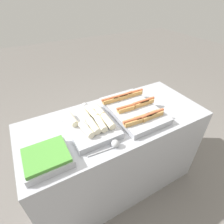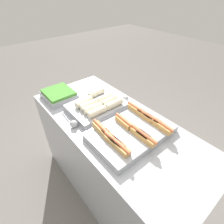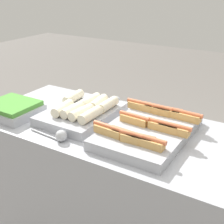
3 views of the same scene
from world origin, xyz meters
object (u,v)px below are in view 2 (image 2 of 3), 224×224
(tray_hotdogs, at_px, (131,131))
(serving_spoon_far, at_px, (125,98))
(tray_side_front, at_px, (59,95))
(tray_wraps, at_px, (98,105))
(serving_spoon_near, at_px, (73,123))

(tray_hotdogs, distance_m, serving_spoon_far, 0.43)
(tray_hotdogs, xyz_separation_m, tray_side_front, (-0.76, -0.17, -0.00))
(tray_wraps, distance_m, tray_side_front, 0.40)
(tray_hotdogs, height_order, tray_wraps, tray_wraps)
(tray_hotdogs, relative_size, serving_spoon_near, 2.43)
(tray_wraps, xyz_separation_m, serving_spoon_near, (0.06, -0.26, -0.01))
(tray_wraps, bearing_deg, serving_spoon_far, 79.56)
(tray_hotdogs, xyz_separation_m, tray_wraps, (-0.39, 0.00, 0.00))
(tray_hotdogs, bearing_deg, tray_side_front, -167.58)
(tray_side_front, bearing_deg, serving_spoon_near, -12.65)
(tray_hotdogs, distance_m, serving_spoon_near, 0.43)
(tray_wraps, height_order, serving_spoon_far, tray_wraps)
(tray_side_front, height_order, serving_spoon_far, tray_side_front)
(tray_side_front, relative_size, serving_spoon_far, 1.34)
(tray_wraps, xyz_separation_m, tray_side_front, (-0.36, -0.17, -0.00))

